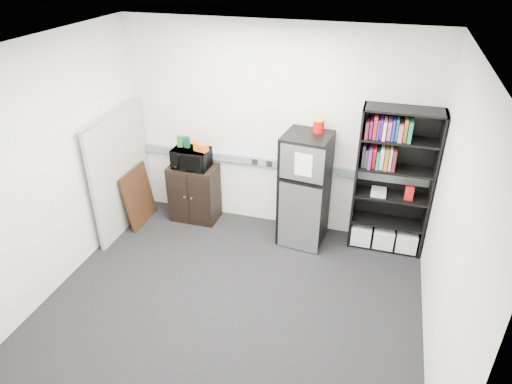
% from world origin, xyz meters
% --- Properties ---
extents(floor, '(4.00, 4.00, 0.00)m').
position_xyz_m(floor, '(0.00, 0.00, 0.00)').
color(floor, black).
rests_on(floor, ground).
extents(wall_back, '(4.00, 0.02, 2.70)m').
position_xyz_m(wall_back, '(0.00, 1.75, 1.35)').
color(wall_back, silver).
rests_on(wall_back, floor).
extents(wall_right, '(0.02, 3.50, 2.70)m').
position_xyz_m(wall_right, '(2.00, 0.00, 1.35)').
color(wall_right, silver).
rests_on(wall_right, floor).
extents(wall_left, '(0.02, 3.50, 2.70)m').
position_xyz_m(wall_left, '(-2.00, 0.00, 1.35)').
color(wall_left, silver).
rests_on(wall_left, floor).
extents(ceiling, '(4.00, 3.50, 0.02)m').
position_xyz_m(ceiling, '(0.00, 0.00, 2.70)').
color(ceiling, white).
rests_on(ceiling, wall_back).
extents(electrical_raceway, '(3.92, 0.05, 0.10)m').
position_xyz_m(electrical_raceway, '(0.00, 1.72, 0.90)').
color(electrical_raceway, gray).
rests_on(electrical_raceway, wall_back).
extents(wall_note, '(0.14, 0.00, 0.10)m').
position_xyz_m(wall_note, '(-0.35, 1.74, 1.55)').
color(wall_note, white).
rests_on(wall_note, wall_back).
extents(bookshelf, '(0.90, 0.34, 1.85)m').
position_xyz_m(bookshelf, '(1.53, 1.57, 0.91)').
color(bookshelf, black).
rests_on(bookshelf, floor).
extents(cubicle_partition, '(0.06, 1.30, 1.62)m').
position_xyz_m(cubicle_partition, '(-1.90, 1.08, 0.81)').
color(cubicle_partition, gray).
rests_on(cubicle_partition, floor).
extents(cabinet, '(0.64, 0.43, 0.81)m').
position_xyz_m(cabinet, '(-1.07, 1.50, 0.40)').
color(cabinet, black).
rests_on(cabinet, floor).
extents(microwave, '(0.48, 0.33, 0.27)m').
position_xyz_m(microwave, '(-1.07, 1.48, 0.94)').
color(microwave, black).
rests_on(microwave, cabinet).
extents(snack_box_a, '(0.08, 0.06, 0.15)m').
position_xyz_m(snack_box_a, '(-1.23, 1.52, 1.15)').
color(snack_box_a, '#225D1A').
rests_on(snack_box_a, microwave).
extents(snack_box_b, '(0.08, 0.06, 0.15)m').
position_xyz_m(snack_box_b, '(-1.13, 1.52, 1.15)').
color(snack_box_b, '#0D3A23').
rests_on(snack_box_b, microwave).
extents(snack_box_c, '(0.08, 0.07, 0.14)m').
position_xyz_m(snack_box_c, '(-1.00, 1.52, 1.14)').
color(snack_box_c, orange).
rests_on(snack_box_c, microwave).
extents(snack_bag, '(0.20, 0.14, 0.10)m').
position_xyz_m(snack_bag, '(-0.91, 1.47, 1.12)').
color(snack_bag, '#D85C15').
rests_on(snack_bag, microwave).
extents(refrigerator, '(0.61, 0.64, 1.47)m').
position_xyz_m(refrigerator, '(0.48, 1.42, 0.74)').
color(refrigerator, black).
rests_on(refrigerator, floor).
extents(coffee_can, '(0.14, 0.14, 0.19)m').
position_xyz_m(coffee_can, '(0.59, 1.55, 1.56)').
color(coffee_can, '#B20F08').
rests_on(coffee_can, refrigerator).
extents(framed_poster, '(0.15, 0.62, 0.79)m').
position_xyz_m(framed_poster, '(-1.77, 1.20, 0.40)').
color(framed_poster, black).
rests_on(framed_poster, floor).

